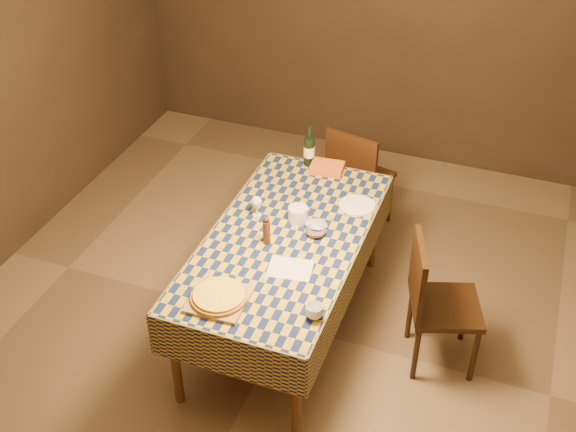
# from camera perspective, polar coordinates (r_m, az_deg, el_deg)

# --- Properties ---
(room) EXTENTS (5.00, 5.10, 2.70)m
(room) POSITION_cam_1_polar(r_m,az_deg,el_deg) (4.18, -0.24, 4.60)
(room) COLOR brown
(room) RESTS_ON ground
(dining_table) EXTENTS (0.94, 1.84, 0.77)m
(dining_table) POSITION_cam_1_polar(r_m,az_deg,el_deg) (4.56, -0.22, -2.44)
(dining_table) COLOR brown
(dining_table) RESTS_ON ground
(cutting_board) EXTENTS (0.33, 0.33, 0.02)m
(cutting_board) POSITION_cam_1_polar(r_m,az_deg,el_deg) (4.08, -5.47, -6.56)
(cutting_board) COLOR #977347
(cutting_board) RESTS_ON dining_table
(pizza) EXTENTS (0.39, 0.39, 0.03)m
(pizza) POSITION_cam_1_polar(r_m,az_deg,el_deg) (4.07, -5.49, -6.30)
(pizza) COLOR #976719
(pizza) RESTS_ON cutting_board
(pepper_mill) EXTENTS (0.05, 0.05, 0.20)m
(pepper_mill) POSITION_cam_1_polar(r_m,az_deg,el_deg) (4.42, -1.70, -1.18)
(pepper_mill) COLOR #452010
(pepper_mill) RESTS_ON dining_table
(bowl) EXTENTS (0.14, 0.14, 0.04)m
(bowl) POSITION_cam_1_polar(r_m,az_deg,el_deg) (4.52, 2.19, -1.29)
(bowl) COLOR #644C54
(bowl) RESTS_ON dining_table
(wine_glass) EXTENTS (0.07, 0.07, 0.14)m
(wine_glass) POSITION_cam_1_polar(r_m,az_deg,el_deg) (4.65, -2.51, 1.09)
(wine_glass) COLOR silver
(wine_glass) RESTS_ON dining_table
(wine_bottle) EXTENTS (0.09, 0.09, 0.31)m
(wine_bottle) POSITION_cam_1_polar(r_m,az_deg,el_deg) (5.16, 1.68, 5.20)
(wine_bottle) COLOR black
(wine_bottle) RESTS_ON dining_table
(deli_tub) EXTENTS (0.16, 0.16, 0.10)m
(deli_tub) POSITION_cam_1_polar(r_m,az_deg,el_deg) (4.62, 0.79, 0.13)
(deli_tub) COLOR silver
(deli_tub) RESTS_ON dining_table
(takeout_container) EXTENTS (0.24, 0.18, 0.06)m
(takeout_container) POSITION_cam_1_polar(r_m,az_deg,el_deg) (5.13, 3.12, 3.83)
(takeout_container) COLOR #CF581B
(takeout_container) RESTS_ON dining_table
(white_plate) EXTENTS (0.25, 0.25, 0.01)m
(white_plate) POSITION_cam_1_polar(r_m,az_deg,el_deg) (4.80, 5.49, 0.84)
(white_plate) COLOR white
(white_plate) RESTS_ON dining_table
(tumbler) EXTENTS (0.13, 0.13, 0.08)m
(tumbler) POSITION_cam_1_polar(r_m,az_deg,el_deg) (3.95, 2.11, -7.56)
(tumbler) COLOR white
(tumbler) RESTS_ON dining_table
(flour_patch) EXTENTS (0.29, 0.24, 0.00)m
(flour_patch) POSITION_cam_1_polar(r_m,az_deg,el_deg) (4.28, 0.17, -4.17)
(flour_patch) COLOR silver
(flour_patch) RESTS_ON dining_table
(flour_bag) EXTENTS (0.17, 0.14, 0.04)m
(flour_bag) POSITION_cam_1_polar(r_m,az_deg,el_deg) (4.59, 2.25, -0.67)
(flour_bag) COLOR #969FC0
(flour_bag) RESTS_ON dining_table
(chair_far) EXTENTS (0.50, 0.50, 0.93)m
(chair_far) POSITION_cam_1_polar(r_m,az_deg,el_deg) (5.57, 5.45, 3.19)
(chair_far) COLOR black
(chair_far) RESTS_ON ground
(chair_right) EXTENTS (0.54, 0.53, 0.93)m
(chair_right) POSITION_cam_1_polar(r_m,az_deg,el_deg) (4.54, 11.43, -6.37)
(chair_right) COLOR black
(chair_right) RESTS_ON ground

